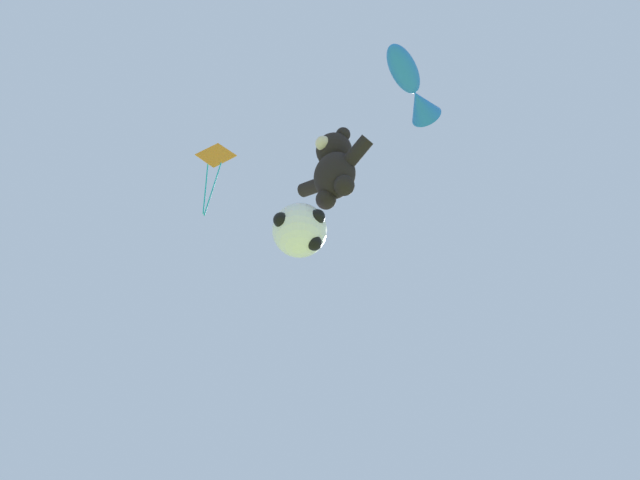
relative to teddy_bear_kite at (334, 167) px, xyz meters
The scene contains 4 objects.
teddy_bear_kite is the anchor object (origin of this frame).
soccer_ball_kite 1.67m from the teddy_bear_kite, 165.71° to the right, with size 1.20×1.19×1.10m.
fish_kite_cobalt 2.69m from the teddy_bear_kite, 13.21° to the right, with size 1.01×1.74×0.58m.
diamond_kite 3.73m from the teddy_bear_kite, 160.96° to the right, with size 0.71×0.76×2.90m.
Camera 1 is at (6.53, -2.15, 1.51)m, focal length 40.00 mm.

